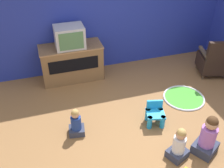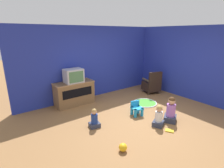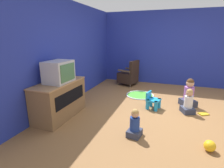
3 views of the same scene
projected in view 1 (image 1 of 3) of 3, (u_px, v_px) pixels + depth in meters
ground_plane at (161, 131)px, 4.48m from camera, size 30.00×30.00×0.00m
wall_back at (108, 12)px, 5.59m from camera, size 5.57×0.12×2.58m
tv_cabinet at (72, 62)px, 5.60m from camera, size 1.30×0.56×0.78m
television at (70, 37)px, 5.23m from camera, size 0.58×0.44×0.45m
black_armchair at (214, 61)px, 5.75m from camera, size 0.71×0.72×0.90m
yellow_kid_chair at (155, 115)px, 4.55m from camera, size 0.37×0.36×0.41m
play_mat at (184, 98)px, 5.22m from camera, size 0.82×0.82×0.04m
child_watching_left at (208, 137)px, 3.94m from camera, size 0.47×0.46×0.71m
child_watching_center at (76, 123)px, 4.31m from camera, size 0.29×0.26×0.51m
child_watching_right at (179, 145)px, 3.89m from camera, size 0.37×0.35×0.57m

